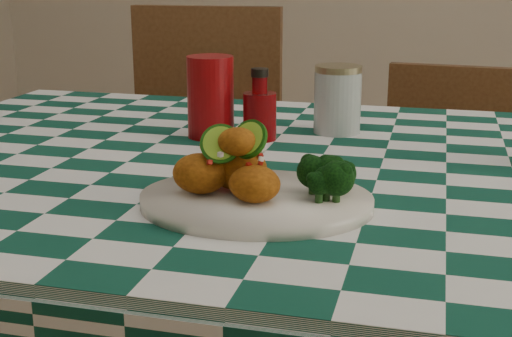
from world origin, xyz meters
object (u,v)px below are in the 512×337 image
(red_tumbler, at_px, (211,97))
(ketchup_bottle, at_px, (260,104))
(wooden_chair_right, at_px, (442,229))
(fried_chicken_pile, at_px, (239,161))
(mason_jar, at_px, (338,99))
(wooden_chair_left, at_px, (190,187))
(plate, at_px, (256,201))

(red_tumbler, xyz_separation_m, ketchup_bottle, (0.09, 0.00, -0.01))
(ketchup_bottle, height_order, wooden_chair_right, ketchup_bottle)
(fried_chicken_pile, height_order, red_tumbler, red_tumbler)
(red_tumbler, bearing_deg, fried_chicken_pile, -66.65)
(ketchup_bottle, relative_size, wooden_chair_right, 0.16)
(mason_jar, height_order, wooden_chair_left, wooden_chair_left)
(wooden_chair_right, bearing_deg, red_tumbler, -121.07)
(red_tumbler, relative_size, wooden_chair_right, 0.18)
(fried_chicken_pile, height_order, ketchup_bottle, ketchup_bottle)
(plate, relative_size, mason_jar, 2.42)
(fried_chicken_pile, xyz_separation_m, mason_jar, (0.06, 0.47, 0.00))
(fried_chicken_pile, relative_size, wooden_chair_right, 0.17)
(fried_chicken_pile, bearing_deg, plate, 0.00)
(ketchup_bottle, height_order, wooden_chair_left, wooden_chair_left)
(wooden_chair_left, bearing_deg, mason_jar, -47.79)
(red_tumbler, bearing_deg, mason_jar, 22.77)
(plate, bearing_deg, fried_chicken_pile, 180.00)
(fried_chicken_pile, distance_m, wooden_chair_right, 1.11)
(fried_chicken_pile, xyz_separation_m, ketchup_bottle, (-0.07, 0.37, 0.00))
(ketchup_bottle, bearing_deg, fried_chicken_pile, -79.93)
(red_tumbler, distance_m, ketchup_bottle, 0.09)
(red_tumbler, bearing_deg, plate, -63.74)
(ketchup_bottle, xyz_separation_m, wooden_chair_left, (-0.35, 0.56, -0.36))
(wooden_chair_left, distance_m, wooden_chair_right, 0.70)
(fried_chicken_pile, height_order, wooden_chair_left, wooden_chair_left)
(mason_jar, bearing_deg, wooden_chair_left, 135.28)
(plate, distance_m, ketchup_bottle, 0.39)
(plate, height_order, wooden_chair_left, wooden_chair_left)
(plate, height_order, fried_chicken_pile, fried_chicken_pile)
(mason_jar, height_order, wooden_chair_right, mason_jar)
(wooden_chair_right, bearing_deg, plate, -99.79)
(wooden_chair_left, bearing_deg, plate, -68.22)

